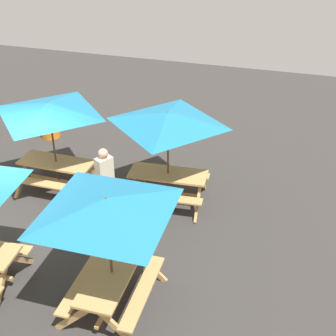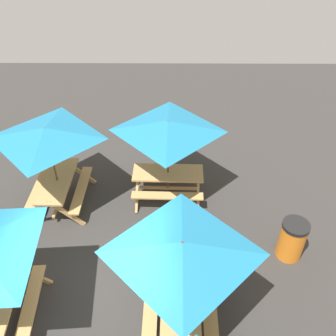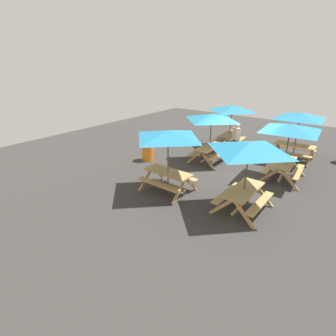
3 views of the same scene
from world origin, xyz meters
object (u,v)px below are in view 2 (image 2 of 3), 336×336
picnic_table_0 (168,132)px  trash_bin_orange (292,240)px  picnic_table_1 (182,255)px  picnic_table_4 (47,139)px

picnic_table_0 → trash_bin_orange: picnic_table_0 is taller
picnic_table_0 → picnic_table_1: 3.59m
picnic_table_0 → picnic_table_1: same height
picnic_table_0 → picnic_table_1: (3.58, 0.25, 0.00)m
picnic_table_0 → trash_bin_orange: size_ratio=2.38×
picnic_table_4 → picnic_table_1: bearing=43.5°
trash_bin_orange → picnic_table_4: bearing=-106.8°
picnic_table_0 → picnic_table_1: size_ratio=1.00×
trash_bin_orange → picnic_table_1: bearing=-57.2°
picnic_table_0 → picnic_table_4: size_ratio=1.00×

